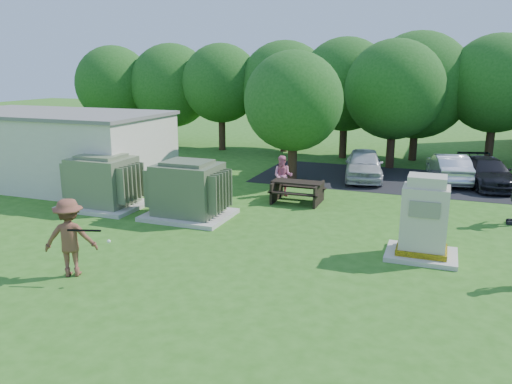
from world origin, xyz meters
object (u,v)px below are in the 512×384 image
at_px(transformer_right, 188,191).
at_px(person_at_picnic, 283,176).
at_px(generator_cabinet, 424,222).
at_px(picnic_table, 297,189).
at_px(batter, 70,238).
at_px(car_dark, 487,172).
at_px(transformer_left, 103,183).
at_px(car_silver_a, 449,168).
at_px(car_white, 364,164).

xyz_separation_m(transformer_right, person_at_picnic, (2.25, 4.13, -0.11)).
xyz_separation_m(generator_cabinet, picnic_table, (-5.00, 4.48, -0.50)).
bearing_deg(picnic_table, generator_cabinet, -41.87).
relative_size(transformer_right, batter, 1.45).
bearing_deg(car_dark, transformer_right, -153.72).
relative_size(batter, person_at_picnic, 1.20).
relative_size(transformer_left, batter, 1.45).
distance_m(batter, car_silver_a, 17.69).
xyz_separation_m(picnic_table, car_white, (1.81, 5.26, 0.19)).
bearing_deg(picnic_table, transformer_left, -153.85).
height_order(transformer_left, car_dark, transformer_left).
bearing_deg(person_at_picnic, picnic_table, -48.25).
bearing_deg(car_white, picnic_table, -118.53).
relative_size(transformer_left, transformer_right, 1.00).
distance_m(generator_cabinet, car_silver_a, 10.60).
relative_size(person_at_picnic, car_dark, 0.39).
bearing_deg(car_white, car_silver_a, 2.58).
bearing_deg(car_silver_a, car_white, 0.81).
bearing_deg(transformer_left, picnic_table, 26.15).
bearing_deg(picnic_table, car_dark, 38.50).
relative_size(generator_cabinet, car_white, 0.56).
bearing_deg(picnic_table, car_silver_a, 47.14).
relative_size(picnic_table, car_dark, 0.46).
height_order(generator_cabinet, car_dark, generator_cabinet).
distance_m(transformer_left, car_dark, 16.81).
relative_size(generator_cabinet, picnic_table, 1.18).
relative_size(picnic_table, batter, 0.98).
bearing_deg(transformer_right, person_at_picnic, 61.39).
height_order(transformer_left, car_white, transformer_left).
relative_size(transformer_left, car_dark, 0.68).
distance_m(generator_cabinet, car_white, 10.26).
bearing_deg(transformer_left, person_at_picnic, 34.74).
height_order(transformer_right, batter, transformer_right).
bearing_deg(generator_cabinet, transformer_right, 172.06).
bearing_deg(generator_cabinet, person_at_picnic, 138.14).
distance_m(generator_cabinet, person_at_picnic, 7.89).
relative_size(transformer_right, generator_cabinet, 1.25).
xyz_separation_m(transformer_left, car_white, (8.63, 8.61, -0.24)).
distance_m(car_white, car_silver_a, 3.93).
distance_m(transformer_left, car_white, 12.19).
xyz_separation_m(car_white, car_dark, (5.48, 0.53, -0.09)).
height_order(transformer_left, transformer_right, same).
xyz_separation_m(batter, car_white, (5.28, 14.33, -0.30)).
height_order(transformer_right, generator_cabinet, generator_cabinet).
bearing_deg(car_silver_a, transformer_left, 25.77).
bearing_deg(person_at_picnic, car_dark, 25.14).
distance_m(picnic_table, batter, 9.72).
height_order(car_white, car_dark, car_white).
height_order(batter, person_at_picnic, batter).
xyz_separation_m(transformer_left, batter, (3.35, -5.72, 0.06)).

